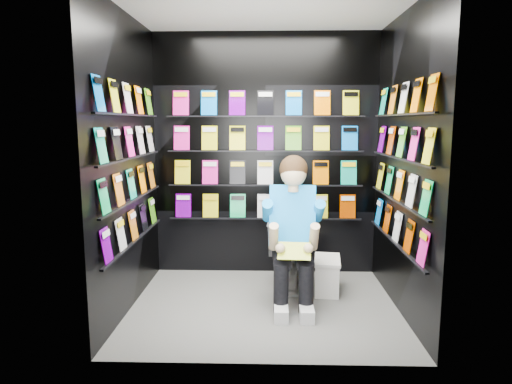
{
  "coord_description": "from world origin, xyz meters",
  "views": [
    {
      "loc": [
        0.04,
        -3.94,
        1.66
      ],
      "look_at": [
        -0.08,
        0.15,
        1.03
      ],
      "focal_mm": 32.0,
      "sensor_mm": 36.0,
      "label": 1
    }
  ],
  "objects": [
    {
      "name": "comics_back",
      "position": [
        0.0,
        0.97,
        1.31
      ],
      "size": [
        2.1,
        0.06,
        1.37
      ],
      "primitive_type": null,
      "color": "orange",
      "rests_on": "wall_back"
    },
    {
      "name": "ceiling",
      "position": [
        0.0,
        0.0,
        2.6
      ],
      "size": [
        2.4,
        2.4,
        0.0
      ],
      "primitive_type": "plane",
      "color": "white",
      "rests_on": "floor"
    },
    {
      "name": "wall_left",
      "position": [
        -1.2,
        0.0,
        1.3
      ],
      "size": [
        0.04,
        2.0,
        2.6
      ],
      "primitive_type": "cube",
      "color": "black",
      "rests_on": "floor"
    },
    {
      "name": "longbox",
      "position": [
        0.62,
        0.39,
        0.15
      ],
      "size": [
        0.27,
        0.44,
        0.31
      ],
      "primitive_type": "cube",
      "rotation": [
        0.0,
        0.0,
        -0.12
      ],
      "color": "white",
      "rests_on": "floor"
    },
    {
      "name": "comics_left",
      "position": [
        -1.17,
        0.0,
        1.31
      ],
      "size": [
        0.06,
        1.7,
        1.37
      ],
      "primitive_type": null,
      "color": "orange",
      "rests_on": "wall_left"
    },
    {
      "name": "longbox_lid",
      "position": [
        0.62,
        0.39,
        0.32
      ],
      "size": [
        0.3,
        0.46,
        0.03
      ],
      "primitive_type": "cube",
      "rotation": [
        0.0,
        0.0,
        -0.12
      ],
      "color": "white",
      "rests_on": "longbox"
    },
    {
      "name": "wall_front",
      "position": [
        0.0,
        -1.0,
        1.3
      ],
      "size": [
        2.4,
        0.04,
        2.6
      ],
      "primitive_type": "cube",
      "color": "black",
      "rests_on": "floor"
    },
    {
      "name": "wall_right",
      "position": [
        1.2,
        0.0,
        1.3
      ],
      "size": [
        0.04,
        2.0,
        2.6
      ],
      "primitive_type": "cube",
      "color": "black",
      "rests_on": "floor"
    },
    {
      "name": "wall_back",
      "position": [
        0.0,
        1.0,
        1.3
      ],
      "size": [
        2.4,
        0.04,
        2.6
      ],
      "primitive_type": "cube",
      "color": "black",
      "rests_on": "floor"
    },
    {
      "name": "held_comic",
      "position": [
        0.26,
        -0.2,
        0.58
      ],
      "size": [
        0.29,
        0.18,
        0.12
      ],
      "primitive_type": "cube",
      "rotation": [
        -0.96,
        0.0,
        -0.07
      ],
      "color": "green",
      "rests_on": "reader"
    },
    {
      "name": "comics_right",
      "position": [
        1.17,
        0.0,
        1.31
      ],
      "size": [
        0.06,
        1.7,
        1.37
      ],
      "primitive_type": null,
      "color": "orange",
      "rests_on": "wall_right"
    },
    {
      "name": "floor",
      "position": [
        0.0,
        0.0,
        0.0
      ],
      "size": [
        2.4,
        2.4,
        0.0
      ],
      "primitive_type": "plane",
      "color": "slate",
      "rests_on": "ground"
    },
    {
      "name": "reader",
      "position": [
        0.26,
        0.15,
        0.8
      ],
      "size": [
        0.62,
        0.86,
        1.51
      ],
      "primitive_type": null,
      "rotation": [
        0.0,
        0.0,
        -0.07
      ],
      "color": "blue",
      "rests_on": "toilet"
    },
    {
      "name": "toilet",
      "position": [
        0.26,
        0.53,
        0.37
      ],
      "size": [
        0.47,
        0.78,
        0.73
      ],
      "primitive_type": "imported",
      "rotation": [
        0.0,
        0.0,
        3.07
      ],
      "color": "white",
      "rests_on": "floor"
    }
  ]
}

